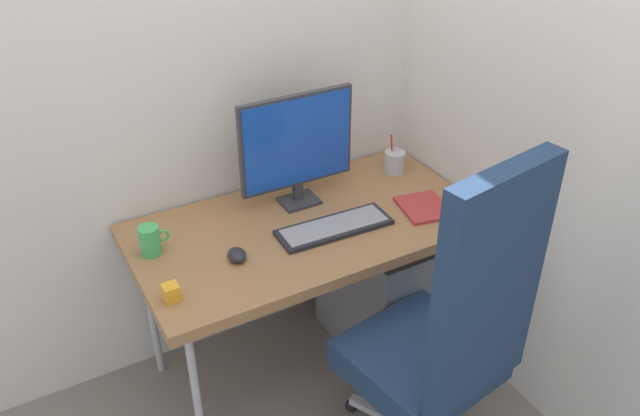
{
  "coord_description": "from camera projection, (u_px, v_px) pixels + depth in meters",
  "views": [
    {
      "loc": [
        -0.96,
        -1.8,
        2.05
      ],
      "look_at": [
        0.01,
        -0.07,
        0.82
      ],
      "focal_mm": 36.37,
      "sensor_mm": 36.0,
      "label": 1
    }
  ],
  "objects": [
    {
      "name": "wall_back",
      "position": [
        257.0,
        17.0,
        2.35
      ],
      "size": [
        2.87,
        0.04,
        2.8
      ],
      "primitive_type": "cube",
      "color": "silver",
      "rests_on": "ground_plane"
    },
    {
      "name": "ground_plane",
      "position": [
        310.0,
        361.0,
        2.82
      ],
      "size": [
        8.0,
        8.0,
        0.0
      ],
      "primitive_type": "plane",
      "color": "slate"
    },
    {
      "name": "pen_holder",
      "position": [
        395.0,
        161.0,
        2.75
      ],
      "size": [
        0.09,
        0.09,
        0.17
      ],
      "color": "#B2B5BA",
      "rests_on": "desk"
    },
    {
      "name": "desk_clamp_accessory",
      "position": [
        171.0,
        293.0,
        2.04
      ],
      "size": [
        0.05,
        0.05,
        0.06
      ],
      "primitive_type": "cube",
      "color": "orange",
      "rests_on": "desk"
    },
    {
      "name": "wall_side_right",
      "position": [
        516.0,
        32.0,
        2.19
      ],
      "size": [
        0.04,
        2.25,
        2.8
      ],
      "primitive_type": "cube",
      "color": "silver",
      "rests_on": "ground_plane"
    },
    {
      "name": "mouse",
      "position": [
        237.0,
        255.0,
        2.23
      ],
      "size": [
        0.07,
        0.09,
        0.04
      ],
      "primitive_type": "ellipsoid",
      "rotation": [
        0.0,
        0.0,
        -0.1
      ],
      "color": "black",
      "rests_on": "desk"
    },
    {
      "name": "filing_cabinet",
      "position": [
        394.0,
        282.0,
        2.79
      ],
      "size": [
        0.47,
        0.55,
        0.61
      ],
      "color": "slate",
      "rests_on": "ground_plane"
    },
    {
      "name": "desk",
      "position": [
        308.0,
        232.0,
        2.46
      ],
      "size": [
        1.31,
        0.69,
        0.72
      ],
      "color": "#996B42",
      "rests_on": "ground_plane"
    },
    {
      "name": "keyboard",
      "position": [
        334.0,
        227.0,
        2.39
      ],
      "size": [
        0.44,
        0.16,
        0.02
      ],
      "color": "black",
      "rests_on": "desk"
    },
    {
      "name": "notebook",
      "position": [
        424.0,
        207.0,
        2.52
      ],
      "size": [
        0.21,
        0.23,
        0.01
      ],
      "primitive_type": "cube",
      "rotation": [
        0.0,
        0.0,
        -0.2
      ],
      "color": "#B23333",
      "rests_on": "desk"
    },
    {
      "name": "coffee_mug",
      "position": [
        150.0,
        240.0,
        2.24
      ],
      "size": [
        0.11,
        0.07,
        0.11
      ],
      "color": "#3FAD59",
      "rests_on": "desk"
    },
    {
      "name": "office_chair",
      "position": [
        448.0,
        334.0,
        2.06
      ],
      "size": [
        0.55,
        0.55,
        1.27
      ],
      "color": "black",
      "rests_on": "ground_plane"
    },
    {
      "name": "monitor",
      "position": [
        297.0,
        144.0,
        2.44
      ],
      "size": [
        0.46,
        0.12,
        0.45
      ],
      "color": "#333338",
      "rests_on": "desk"
    }
  ]
}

